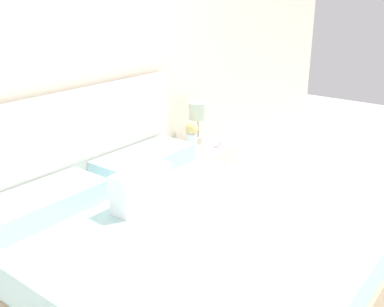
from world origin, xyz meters
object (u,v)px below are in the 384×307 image
object	(u,v)px
table_lamp	(198,114)
teacup	(219,144)
nightstand	(205,173)
flower_vase	(192,135)
bed	(178,255)

from	to	relation	value
table_lamp	teacup	bearing A→B (deg)	-75.26
nightstand	flower_vase	bearing A→B (deg)	160.37
table_lamp	bed	bearing A→B (deg)	-147.32
bed	nightstand	xyz separation A→B (m)	(1.27, 0.73, -0.05)
table_lamp	flower_vase	xyz separation A→B (m)	(-0.16, -0.05, -0.14)
bed	flower_vase	size ratio (longest dim) A/B	8.06
nightstand	teacup	bearing A→B (deg)	-53.50
teacup	bed	bearing A→B (deg)	-154.91
nightstand	table_lamp	xyz separation A→B (m)	(0.02, 0.10, 0.54)
table_lamp	teacup	xyz separation A→B (m)	(0.05, -0.20, -0.26)
bed	table_lamp	distance (m)	1.60
bed	teacup	xyz separation A→B (m)	(1.34, 0.63, 0.23)
bed	nightstand	distance (m)	1.46
nightstand	flower_vase	distance (m)	0.42
nightstand	teacup	world-z (taller)	teacup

